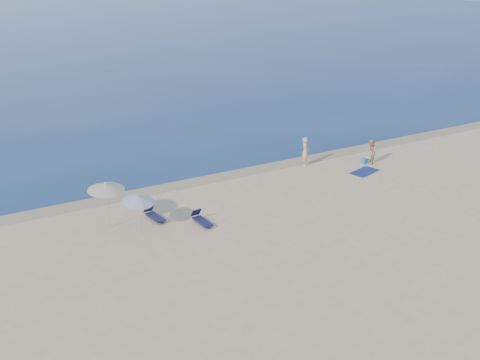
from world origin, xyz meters
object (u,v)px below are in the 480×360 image
Objects in this scene: person_left at (305,152)px; blue_cooler at (364,161)px; person_right at (371,152)px; umbrella_near at (139,199)px.

blue_cooler is (3.71, -1.59, -0.80)m from person_left.
umbrella_near is (-16.97, -2.10, 0.95)m from person_right.
umbrella_near is (-12.94, -3.90, 0.80)m from person_left.
blue_cooler is (-0.32, 0.21, -0.65)m from person_right.
person_left is at bearing 1.82° from umbrella_near.
blue_cooler is at bearing -89.82° from person_right.
blue_cooler is 16.89m from umbrella_near.
blue_cooler is at bearing -7.04° from umbrella_near.
person_right is 17.13m from umbrella_near.
person_right is (4.03, -1.80, -0.15)m from person_left.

